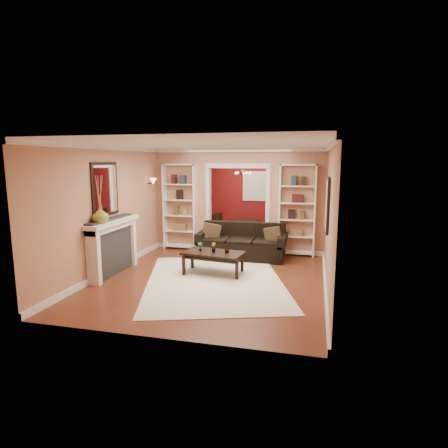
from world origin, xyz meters
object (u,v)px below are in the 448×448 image
(bookshelf_left, at_px, (180,207))
(fireplace, at_px, (114,247))
(coffee_table, at_px, (213,263))
(bookshelf_right, at_px, (297,211))
(dining_table, at_px, (242,231))
(sofa, at_px, (242,241))

(bookshelf_left, bearing_deg, fireplace, -102.05)
(coffee_table, height_order, bookshelf_left, bookshelf_left)
(fireplace, bearing_deg, coffee_table, 14.13)
(bookshelf_right, xyz_separation_m, dining_table, (-1.69, 1.57, -0.88))
(sofa, height_order, dining_table, sofa)
(bookshelf_right, relative_size, dining_table, 1.49)
(bookshelf_right, relative_size, fireplace, 1.35)
(sofa, height_order, bookshelf_left, bookshelf_left)
(sofa, bearing_deg, bookshelf_right, 24.19)
(sofa, xyz_separation_m, fireplace, (-2.35, -1.95, 0.16))
(sofa, distance_m, dining_table, 2.19)
(bookshelf_left, bearing_deg, sofa, -17.78)
(fireplace, bearing_deg, dining_table, 64.62)
(coffee_table, distance_m, bookshelf_left, 2.67)
(coffee_table, height_order, fireplace, fireplace)
(coffee_table, distance_m, dining_table, 3.59)
(bookshelf_left, relative_size, fireplace, 1.35)
(sofa, distance_m, fireplace, 3.06)
(sofa, relative_size, bookshelf_right, 0.94)
(sofa, bearing_deg, coffee_table, -102.51)
(sofa, relative_size, bookshelf_left, 0.94)
(coffee_table, relative_size, dining_table, 0.81)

